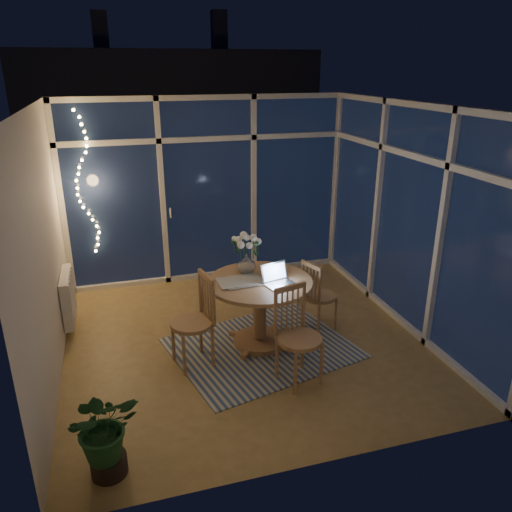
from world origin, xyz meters
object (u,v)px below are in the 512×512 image
flower_vase (246,264)px  potted_plant (105,433)px  chair_right (320,294)px  laptop (280,275)px  chair_left (192,321)px  chair_front (300,337)px  dining_table (260,313)px

flower_vase → potted_plant: 2.43m
chair_right → laptop: 0.83m
flower_vase → potted_plant: flower_vase is taller
chair_left → chair_front: 1.13m
dining_table → chair_front: bearing=-77.9°
chair_front → laptop: laptop is taller
dining_table → potted_plant: 2.25m
chair_left → potted_plant: bearing=-46.3°
chair_right → laptop: (-0.61, -0.32, 0.46)m
chair_right → potted_plant: chair_right is taller
chair_left → potted_plant: size_ratio=1.32×
chair_left → chair_front: (0.95, -0.61, -0.00)m
dining_table → chair_left: size_ratio=1.14×
chair_right → chair_front: size_ratio=0.89×
dining_table → chair_right: chair_right is taller
chair_left → chair_front: chair_left is taller
chair_right → chair_left: bearing=81.3°
chair_left → chair_front: size_ratio=1.01×
potted_plant → flower_vase: bearing=47.9°
chair_left → chair_right: size_ratio=1.14×
chair_left → flower_vase: size_ratio=4.78×
laptop → flower_vase: size_ratio=1.49×
chair_left → potted_plant: chair_left is taller
chair_left → potted_plant: 1.61m
chair_front → dining_table: bearing=87.1°
chair_left → laptop: laptop is taller
potted_plant → chair_right: bearing=34.1°
dining_table → chair_left: (-0.79, -0.18, 0.11)m
chair_right → potted_plant: bearing=103.4°
chair_front → potted_plant: (-1.84, -0.72, -0.12)m
chair_front → flower_vase: chair_front is taller
flower_vase → potted_plant: size_ratio=0.28×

